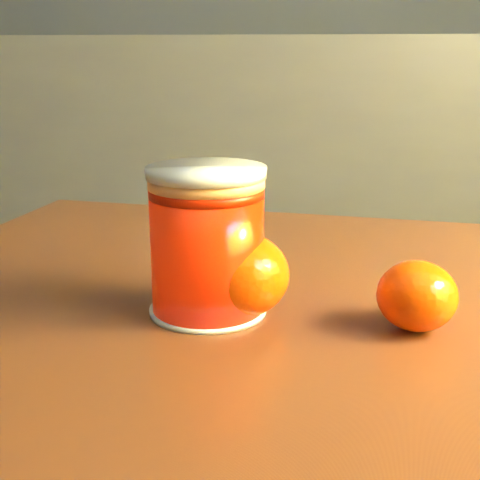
# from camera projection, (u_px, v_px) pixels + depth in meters

# --- Properties ---
(kitchen_counter) EXTENTS (3.15, 0.60, 0.90)m
(kitchen_counter) POSITION_uv_depth(u_px,v_px,m) (64.00, 217.00, 1.74)
(kitchen_counter) COLOR #535358
(kitchen_counter) RESTS_ON ground
(table) EXTENTS (0.97, 0.73, 0.68)m
(table) POSITION_uv_depth(u_px,v_px,m) (403.00, 431.00, 0.51)
(table) COLOR brown
(table) RESTS_ON ground
(juice_glass) EXTENTS (0.09, 0.09, 0.11)m
(juice_glass) POSITION_uv_depth(u_px,v_px,m) (207.00, 242.00, 0.49)
(juice_glass) COLOR #F82204
(juice_glass) RESTS_ON table
(orange_front) EXTENTS (0.09, 0.09, 0.06)m
(orange_front) POSITION_uv_depth(u_px,v_px,m) (242.00, 275.00, 0.50)
(orange_front) COLOR #FF4905
(orange_front) RESTS_ON table
(orange_back) EXTENTS (0.06, 0.06, 0.05)m
(orange_back) POSITION_uv_depth(u_px,v_px,m) (417.00, 296.00, 0.47)
(orange_back) COLOR #FF4905
(orange_back) RESTS_ON table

